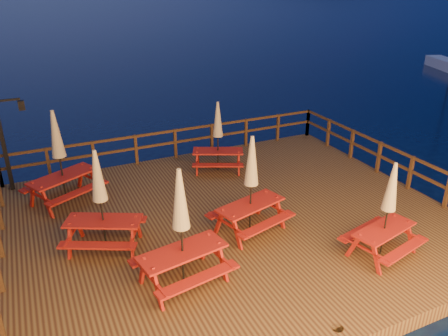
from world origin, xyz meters
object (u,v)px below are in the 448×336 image
Objects in this scene: picnic_table_0 at (59,156)px; picnic_table_1 at (218,136)px; picnic_table_2 at (388,209)px; lamp_post at (7,135)px.

picnic_table_0 is 5.07m from picnic_table_1.
picnic_table_0 is at bearing 124.36° from picnic_table_2.
picnic_table_1 is 1.01× the size of picnic_table_2.
lamp_post is 2.06m from picnic_table_0.
picnic_table_0 reaches higher than picnic_table_2.
picnic_table_0 is 1.16× the size of picnic_table_1.
lamp_post is at bearing 122.86° from picnic_table_2.
picnic_table_0 is at bearing -153.25° from picnic_table_1.
picnic_table_1 is (6.35, -1.40, -0.53)m from lamp_post.
picnic_table_0 is 8.96m from picnic_table_2.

